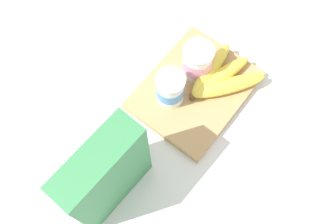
{
  "coord_description": "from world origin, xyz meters",
  "views": [
    {
      "loc": [
        -0.37,
        -0.2,
        0.86
      ],
      "look_at": [
        -0.11,
        0.0,
        0.07
      ],
      "focal_mm": 40.99,
      "sensor_mm": 36.0,
      "label": 1
    }
  ],
  "objects": [
    {
      "name": "ground_plane",
      "position": [
        0.0,
        0.0,
        0.0
      ],
      "size": [
        2.4,
        2.4,
        0.0
      ],
      "primitive_type": "plane",
      "color": "silver"
    },
    {
      "name": "cutting_board",
      "position": [
        0.0,
        0.0,
        0.01
      ],
      "size": [
        0.29,
        0.23,
        0.02
      ],
      "primitive_type": "cube",
      "color": "tan",
      "rests_on": "ground_plane"
    },
    {
      "name": "cereal_box",
      "position": [
        -0.3,
        -0.0,
        0.12
      ],
      "size": [
        0.19,
        0.07,
        0.25
      ],
      "primitive_type": "cube",
      "rotation": [
        0.0,
        0.0,
        3.1
      ],
      "color": "#38844C",
      "rests_on": "ground_plane"
    },
    {
      "name": "yogurt_cup_front",
      "position": [
        -0.06,
        0.03,
        0.07
      ],
      "size": [
        0.07,
        0.07,
        0.09
      ],
      "color": "white",
      "rests_on": "cutting_board"
    },
    {
      "name": "yogurt_cup_back",
      "position": [
        0.04,
        0.03,
        0.07
      ],
      "size": [
        0.07,
        0.07,
        0.09
      ],
      "color": "white",
      "rests_on": "cutting_board"
    },
    {
      "name": "banana_bunch",
      "position": [
        0.05,
        -0.04,
        0.04
      ],
      "size": [
        0.18,
        0.15,
        0.04
      ],
      "color": "yellow",
      "rests_on": "cutting_board"
    }
  ]
}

